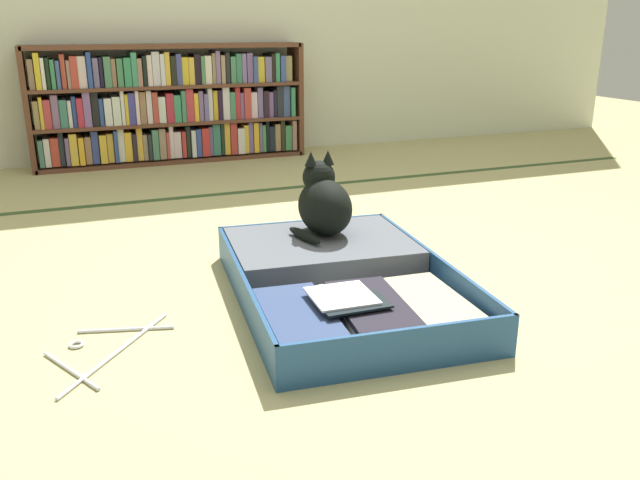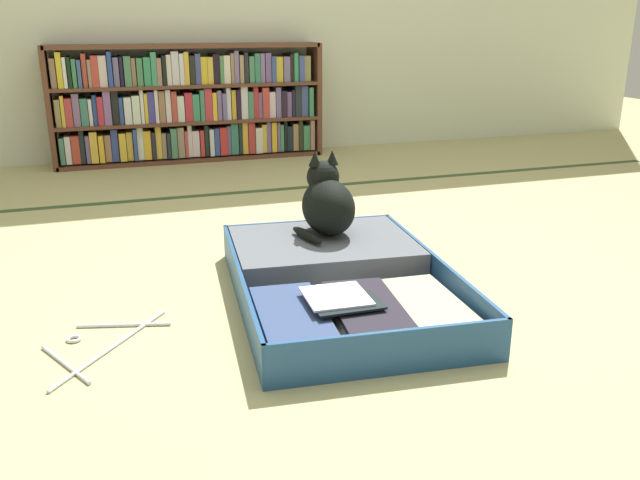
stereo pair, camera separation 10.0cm
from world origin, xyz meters
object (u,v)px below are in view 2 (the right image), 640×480
open_suitcase (335,277)px  clothes_hanger (100,344)px  bookshelf (190,105)px  black_cat (326,204)px

open_suitcase → clothes_hanger: size_ratio=2.70×
bookshelf → open_suitcase: bearing=-87.0°
bookshelf → clothes_hanger: (-0.60, -2.44, -0.33)m
open_suitcase → black_cat: size_ratio=3.60×
open_suitcase → clothes_hanger: (-0.72, -0.15, -0.05)m
black_cat → bookshelf: bearing=94.9°
open_suitcase → black_cat: bearing=77.3°
open_suitcase → black_cat: 0.31m
bookshelf → black_cat: size_ratio=5.76×
bookshelf → open_suitcase: bookshelf is taller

